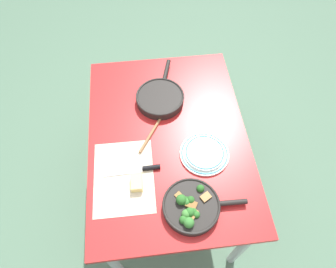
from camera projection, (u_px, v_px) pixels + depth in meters
name	position (u px, v px, depth m)	size (l,w,h in m)	color
ground_plane	(168.00, 191.00, 2.18)	(14.00, 14.00, 0.00)	#51755B
dining_table_red	(168.00, 145.00, 1.63)	(1.14, 0.82, 0.75)	red
skillet_broccoli	(191.00, 206.00, 1.32)	(0.26, 0.38, 0.08)	black
skillet_eggs	(160.00, 98.00, 1.65)	(0.41, 0.27, 0.05)	black
wooden_spoon	(159.00, 121.00, 1.59)	(0.31, 0.21, 0.02)	#996B42
parchment_sheet	(124.00, 177.00, 1.43)	(0.39, 0.29, 0.00)	beige
grater_knife	(140.00, 169.00, 1.44)	(0.03, 0.28, 0.02)	silver
cheese_block	(137.00, 183.00, 1.39)	(0.08, 0.06, 0.04)	#EFD67A
dinner_plate_stack	(204.00, 153.00, 1.48)	(0.24, 0.24, 0.03)	silver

